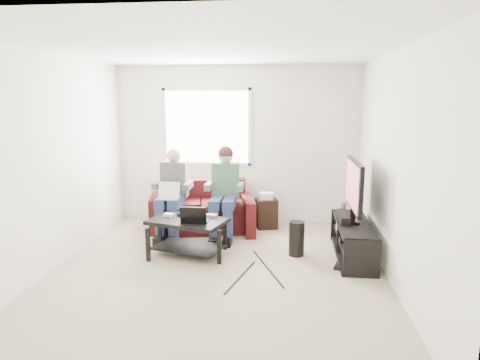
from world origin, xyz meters
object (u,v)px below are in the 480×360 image
at_px(sofa, 202,212).
at_px(tv_stand, 353,242).
at_px(end_table, 266,212).
at_px(coffee_table, 188,229).
at_px(subwoofer, 297,238).
at_px(tv, 354,187).

relative_size(sofa, tv_stand, 1.28).
height_order(tv_stand, end_table, end_table).
height_order(sofa, end_table, sofa).
bearing_deg(sofa, coffee_table, -88.40).
relative_size(tv_stand, subwoofer, 3.03).
distance_m(sofa, coffee_table, 1.15).
bearing_deg(end_table, coffee_table, -125.99).
height_order(coffee_table, subwoofer, coffee_table).
bearing_deg(tv_stand, sofa, 155.74).
bearing_deg(tv_stand, tv, 91.47).
xyz_separation_m(subwoofer, end_table, (-0.45, 1.22, 0.03)).
height_order(coffee_table, end_table, end_table).
height_order(tv, subwoofer, tv).
height_order(tv, end_table, tv).
relative_size(sofa, end_table, 3.11).
bearing_deg(subwoofer, end_table, 110.36).
xyz_separation_m(tv, end_table, (-1.18, 1.10, -0.66)).
bearing_deg(subwoofer, tv_stand, 1.12).
xyz_separation_m(coffee_table, tv_stand, (2.17, 0.15, -0.16)).
xyz_separation_m(coffee_table, subwoofer, (1.44, 0.14, -0.13)).
bearing_deg(end_table, tv_stand, -45.44).
xyz_separation_m(coffee_table, tv, (2.17, 0.25, 0.56)).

